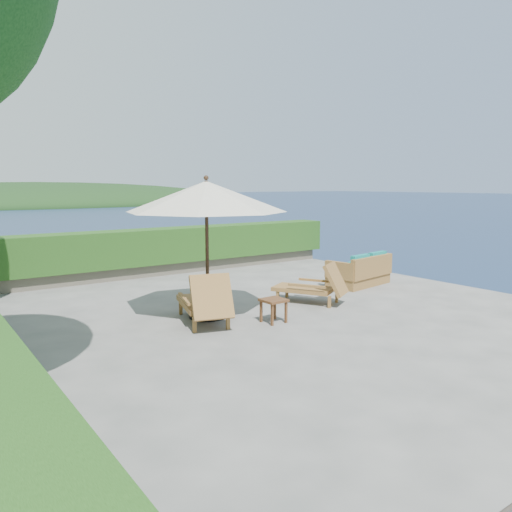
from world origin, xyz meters
TOP-DOWN VIEW (x-y plane):
  - ground at (0.00, 0.00)m, footprint 12.00×12.00m
  - foundation at (0.00, 0.00)m, footprint 12.00×12.00m
  - ocean at (0.00, 0.00)m, footprint 600.00×600.00m
  - offshore_island at (25.00, 140.00)m, footprint 126.00×57.60m
  - planter_wall_far at (0.00, 5.60)m, footprint 12.00×0.60m
  - hedge_far at (0.00, 5.60)m, footprint 12.40×0.90m
  - patio_umbrella at (-1.04, 0.58)m, footprint 3.63×3.63m
  - lounge_left at (-1.32, 0.21)m, footprint 1.21×1.93m
  - lounge_right at (1.49, 0.25)m, footprint 1.37×1.73m
  - side_table at (-0.20, -0.48)m, footprint 0.45×0.45m
  - wicker_loveseat at (3.84, 1.03)m, footprint 1.90×1.19m

SIDE VIEW (x-z plane):
  - offshore_island at x=25.00m, z-range -9.30..3.30m
  - ocean at x=0.00m, z-range -3.00..-3.00m
  - foundation at x=0.00m, z-range -3.05..-0.05m
  - ground at x=0.00m, z-range 0.00..0.00m
  - planter_wall_far at x=0.00m, z-range 0.00..0.36m
  - wicker_loveseat at x=3.84m, z-range -0.10..0.78m
  - side_table at x=-0.20m, z-range 0.15..0.61m
  - lounge_right at x=1.49m, z-range -0.08..0.86m
  - lounge_left at x=-1.32m, z-range -0.08..0.95m
  - hedge_far at x=0.00m, z-range 0.35..1.35m
  - patio_umbrella at x=-1.04m, z-range 0.97..3.78m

